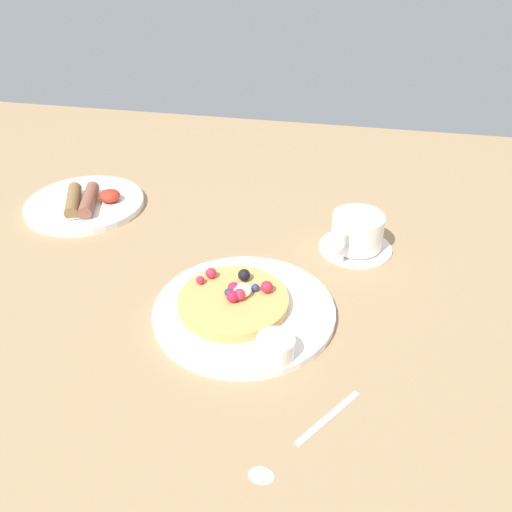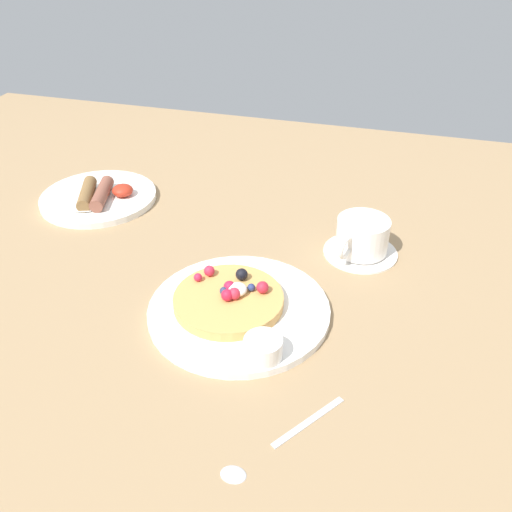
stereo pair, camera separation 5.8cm
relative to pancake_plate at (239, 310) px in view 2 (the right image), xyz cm
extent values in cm
cube|color=#9B7D58|center=(-7.77, 7.88, -2.08)|extent=(181.72, 142.72, 3.00)
cylinder|color=white|center=(0.00, 0.00, 0.00)|extent=(26.41, 26.41, 1.16)
cylinder|color=#DA9F54|center=(-1.62, 0.13, 1.34)|extent=(16.02, 16.02, 1.52)
sphere|color=black|center=(-0.97, 4.54, 3.02)|extent=(1.84, 1.84, 1.84)
sphere|color=red|center=(2.87, 2.36, 3.00)|extent=(1.80, 1.80, 1.80)
sphere|color=#C41D3F|center=(-1.78, 1.22, 2.97)|extent=(1.74, 1.74, 1.74)
sphere|color=#C02343|center=(-7.14, 2.42, 2.72)|extent=(1.25, 1.25, 1.25)
sphere|color=#CC2B40|center=(-0.61, -0.13, 2.99)|extent=(1.78, 1.78, 1.78)
sphere|color=#CC2742|center=(-5.98, 4.19, 2.92)|extent=(1.65, 1.65, 1.65)
sphere|color=navy|center=(-2.35, 0.34, 2.71)|extent=(1.23, 1.23, 1.23)
sphere|color=red|center=(-1.48, -0.75, 2.97)|extent=(1.75, 1.75, 1.75)
sphere|color=navy|center=(1.18, 2.30, 2.67)|extent=(1.15, 1.15, 1.15)
ellipsoid|color=white|center=(-0.50, 0.99, 2.93)|extent=(2.78, 2.78, 1.67)
cylinder|color=white|center=(5.99, -8.66, 1.99)|extent=(5.05, 5.05, 2.82)
cylinder|color=maroon|center=(5.99, -8.66, 2.55)|extent=(4.14, 4.14, 0.34)
cylinder|color=white|center=(-37.17, 25.37, 0.05)|extent=(22.56, 22.56, 1.27)
cylinder|color=brown|center=(-35.23, 23.83, 1.96)|extent=(5.58, 10.98, 2.55)
cylinder|color=brown|center=(-38.05, 23.05, 1.96)|extent=(6.51, 10.85, 2.55)
ellipsoid|color=white|center=(-37.43, 20.86, 0.99)|extent=(7.64, 6.50, 0.60)
sphere|color=yellow|center=(-37.43, 20.86, 1.49)|extent=(2.00, 2.00, 2.00)
ellipsoid|color=#B32E1C|center=(-32.20, 26.41, 1.81)|extent=(4.06, 4.06, 2.24)
cylinder|color=white|center=(15.06, 20.62, -0.21)|extent=(12.45, 12.45, 0.73)
cylinder|color=white|center=(15.06, 20.62, 3.04)|extent=(8.73, 8.73, 5.77)
torus|color=white|center=(13.02, 15.66, 3.33)|extent=(2.27, 4.03, 4.03)
cylinder|color=#90795B|center=(15.06, 20.62, 4.88)|extent=(7.42, 7.42, 0.46)
cube|color=silver|center=(13.65, -16.47, -0.43)|extent=(6.95, 9.38, 0.30)
ellipsoid|color=silver|center=(7.36, -25.39, -0.28)|extent=(2.86, 2.20, 0.60)
camera|label=1|loc=(13.51, -59.37, 50.77)|focal=38.18mm
camera|label=2|loc=(19.19, -58.00, 50.77)|focal=38.18mm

